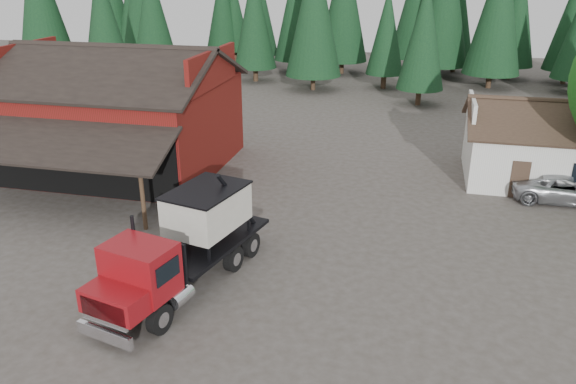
# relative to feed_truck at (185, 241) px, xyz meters

# --- Properties ---
(ground) EXTENTS (120.00, 120.00, 0.00)m
(ground) POSITION_rel_feed_truck_xyz_m (1.82, 1.92, -1.82)
(ground) COLOR #423C34
(ground) RESTS_ON ground
(red_barn) EXTENTS (12.80, 13.63, 7.18)m
(red_barn) POSITION_rel_feed_truck_xyz_m (-9.18, 11.83, 0.87)
(red_barn) COLOR maroon
(red_barn) RESTS_ON ground
(farmhouse) EXTENTS (8.60, 6.42, 4.65)m
(farmhouse) POSITION_rel_feed_truck_xyz_m (14.82, 14.92, -0.16)
(farmhouse) COLOR silver
(farmhouse) RESTS_ON ground
(conifer_backdrop) EXTENTS (76.00, 16.00, 16.00)m
(conifer_backdrop) POSITION_rel_feed_truck_xyz_m (1.82, 43.92, -1.82)
(conifer_backdrop) COLOR black
(conifer_backdrop) RESTS_ON ground
(near_pine_a) EXTENTS (4.40, 4.40, 11.40)m
(near_pine_a) POSITION_rel_feed_truck_xyz_m (-20.18, 29.92, 4.57)
(near_pine_a) COLOR #382619
(near_pine_a) RESTS_ON ground
(near_pine_b) EXTENTS (3.96, 3.96, 10.40)m
(near_pine_b) POSITION_rel_feed_truck_xyz_m (7.82, 31.92, 4.07)
(near_pine_b) COLOR #382619
(near_pine_b) RESTS_ON ground
(near_pine_d) EXTENTS (5.28, 5.28, 13.40)m
(near_pine_d) POSITION_rel_feed_truck_xyz_m (-2.18, 35.92, 5.57)
(near_pine_d) COLOR #382619
(near_pine_d) RESTS_ON ground
(feed_truck) EXTENTS (4.25, 8.93, 3.90)m
(feed_truck) POSITION_rel_feed_truck_xyz_m (0.00, 0.00, 0.00)
(feed_truck) COLOR black
(feed_truck) RESTS_ON ground
(silver_car) EXTENTS (5.23, 2.52, 1.44)m
(silver_car) POSITION_rel_feed_truck_xyz_m (15.55, 11.92, -1.10)
(silver_car) COLOR #ADAFB5
(silver_car) RESTS_ON ground
(equip_box) EXTENTS (0.76, 1.13, 0.60)m
(equip_box) POSITION_rel_feed_truck_xyz_m (-0.71, 2.78, -1.52)
(equip_box) COLOR maroon
(equip_box) RESTS_ON ground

